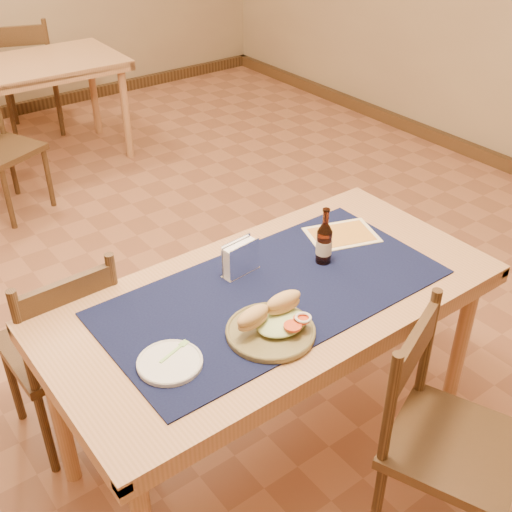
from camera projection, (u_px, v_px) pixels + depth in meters
room at (144, 52)px, 2.41m from camera, size 6.04×7.04×2.84m
main_table at (273, 311)px, 2.27m from camera, size 1.60×0.80×0.75m
placemat at (273, 292)px, 2.22m from camera, size 1.20×0.60×0.01m
baseboard at (170, 330)px, 3.14m from camera, size 6.00×7.00×0.10m
back_table at (13, 78)px, 4.49m from camera, size 1.55×0.81×0.75m
chair_main_far at (64, 346)px, 2.44m from camera, size 0.41×0.41×0.87m
chair_main_near at (444, 437)px, 2.06m from camera, size 0.53×0.53×0.88m
chair_back_far at (29, 74)px, 5.14m from camera, size 0.56×0.56×0.94m
sandwich_plate at (273, 325)px, 2.02m from camera, size 0.29×0.29×0.11m
side_plate at (170, 362)px, 1.91m from camera, size 0.20×0.20×0.02m
fork at (176, 350)px, 1.95m from camera, size 0.12×0.05×0.00m
beer_bottle at (324, 243)px, 2.34m from camera, size 0.06×0.06×0.22m
napkin_holder at (240, 259)px, 2.29m from camera, size 0.15×0.07×0.13m
menu_card at (342, 235)px, 2.54m from camera, size 0.32×0.27×0.01m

